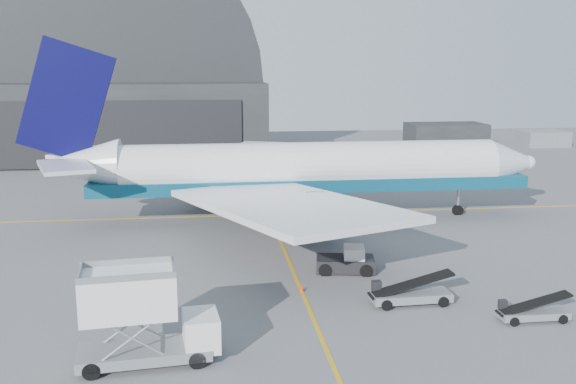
{
  "coord_description": "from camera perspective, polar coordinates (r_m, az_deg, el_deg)",
  "views": [
    {
      "loc": [
        -5.95,
        -42.26,
        14.83
      ],
      "look_at": [
        0.49,
        8.9,
        4.5
      ],
      "focal_mm": 40.0,
      "sensor_mm": 36.0,
      "label": 1
    }
  ],
  "objects": [
    {
      "name": "catering_truck",
      "position": [
        33.27,
        -12.86,
        -10.84
      ],
      "size": [
        7.23,
        3.32,
        4.82
      ],
      "rotation": [
        0.0,
        0.0,
        0.1
      ],
      "color": "gray",
      "rests_on": "ground"
    },
    {
      "name": "pushback_tug",
      "position": [
        46.98,
        5.26,
        -6.19
      ],
      "size": [
        4.5,
        3.08,
        1.93
      ],
      "rotation": [
        0.0,
        0.0,
        -0.17
      ],
      "color": "black",
      "rests_on": "ground"
    },
    {
      "name": "traffic_cone",
      "position": [
        42.95,
        1.23,
        -8.57
      ],
      "size": [
        0.32,
        0.32,
        0.46
      ],
      "color": "red",
      "rests_on": "ground"
    },
    {
      "name": "airliner",
      "position": [
        61.13,
        0.21,
        1.95
      ],
      "size": [
        49.55,
        48.05,
        17.39
      ],
      "color": "white",
      "rests_on": "ground"
    },
    {
      "name": "taxi_lines",
      "position": [
        57.2,
        -0.96,
        -3.69
      ],
      "size": [
        80.0,
        42.12,
        0.02
      ],
      "color": "gold",
      "rests_on": "ground"
    },
    {
      "name": "distant_bldg_b",
      "position": [
        126.86,
        21.65,
        3.82
      ],
      "size": [
        8.0,
        6.0,
        2.8
      ],
      "primitive_type": "cube",
      "color": "gray",
      "rests_on": "ground"
    },
    {
      "name": "belt_loader_a",
      "position": [
        41.42,
        10.76,
        -8.93
      ],
      "size": [
        5.37,
        2.01,
        2.04
      ],
      "rotation": [
        0.0,
        0.0,
        0.03
      ],
      "color": "gray",
      "rests_on": "ground"
    },
    {
      "name": "ground",
      "position": [
        45.18,
        0.8,
        -7.83
      ],
      "size": [
        200.0,
        200.0,
        0.0
      ],
      "primitive_type": "plane",
      "color": "#565659",
      "rests_on": "ground"
    },
    {
      "name": "distant_bldg_a",
      "position": [
        123.32,
        13.8,
        4.09
      ],
      "size": [
        14.0,
        8.0,
        4.0
      ],
      "primitive_type": "cube",
      "color": "black",
      "rests_on": "ground"
    },
    {
      "name": "belt_loader_b",
      "position": [
        40.88,
        20.89,
        -9.95
      ],
      "size": [
        4.35,
        1.54,
        1.66
      ],
      "rotation": [
        0.0,
        0.0,
        -0.0
      ],
      "color": "gray",
      "rests_on": "ground"
    },
    {
      "name": "hangar",
      "position": [
        108.53,
        -15.83,
        8.11
      ],
      "size": [
        50.0,
        28.3,
        28.0
      ],
      "color": "black",
      "rests_on": "ground"
    }
  ]
}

